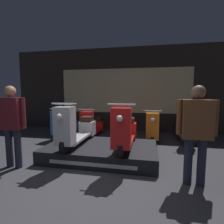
# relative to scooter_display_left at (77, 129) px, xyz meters

# --- Properties ---
(ground_plane) EXTENTS (30.00, 30.00, 0.00)m
(ground_plane) POSITION_rel_scooter_display_left_xyz_m (0.66, -1.02, -0.67)
(ground_plane) COLOR #38383D
(shop_wall_back) EXTENTS (9.11, 0.09, 3.20)m
(shop_wall_back) POSITION_rel_scooter_display_left_xyz_m (0.66, 3.16, 0.93)
(shop_wall_back) COLOR #28231E
(shop_wall_back) RESTS_ON ground_plane
(display_platform) EXTENTS (2.46, 1.45, 0.29)m
(display_platform) POSITION_rel_scooter_display_left_xyz_m (0.55, 0.08, -0.52)
(display_platform) COLOR black
(display_platform) RESTS_ON ground_plane
(scooter_display_left) EXTENTS (0.50, 1.73, 0.99)m
(scooter_display_left) POSITION_rel_scooter_display_left_xyz_m (0.00, 0.00, 0.00)
(scooter_display_left) COLOR black
(scooter_display_left) RESTS_ON display_platform
(scooter_display_right) EXTENTS (0.50, 1.73, 0.99)m
(scooter_display_right) POSITION_rel_scooter_display_left_xyz_m (1.11, 0.00, 0.00)
(scooter_display_right) COLOR black
(scooter_display_right) RESTS_ON display_platform
(scooter_backrow_0) EXTENTS (0.50, 1.73, 0.99)m
(scooter_backrow_0) POSITION_rel_scooter_display_left_xyz_m (-1.18, 1.86, -0.29)
(scooter_backrow_0) COLOR black
(scooter_backrow_0) RESTS_ON ground_plane
(scooter_backrow_1) EXTENTS (0.50, 1.73, 0.99)m
(scooter_backrow_1) POSITION_rel_scooter_display_left_xyz_m (-0.22, 1.86, -0.29)
(scooter_backrow_1) COLOR black
(scooter_backrow_1) RESTS_ON ground_plane
(scooter_backrow_2) EXTENTS (0.50, 1.73, 0.99)m
(scooter_backrow_2) POSITION_rel_scooter_display_left_xyz_m (0.75, 1.86, -0.29)
(scooter_backrow_2) COLOR black
(scooter_backrow_2) RESTS_ON ground_plane
(scooter_backrow_3) EXTENTS (0.50, 1.73, 0.99)m
(scooter_backrow_3) POSITION_rel_scooter_display_left_xyz_m (1.71, 1.86, -0.29)
(scooter_backrow_3) COLOR black
(scooter_backrow_3) RESTS_ON ground_plane
(scooter_backrow_4) EXTENTS (0.50, 1.73, 0.99)m
(scooter_backrow_4) POSITION_rel_scooter_display_left_xyz_m (2.67, 1.86, -0.29)
(scooter_backrow_4) COLOR black
(scooter_backrow_4) RESTS_ON ground_plane
(person_left_browsing) EXTENTS (0.60, 0.25, 1.61)m
(person_left_browsing) POSITION_rel_scooter_display_left_xyz_m (-1.01, -0.75, 0.28)
(person_left_browsing) COLOR #232838
(person_left_browsing) RESTS_ON ground_plane
(person_right_browsing) EXTENTS (0.60, 0.25, 1.59)m
(person_right_browsing) POSITION_rel_scooter_display_left_xyz_m (2.32, -0.75, 0.27)
(person_right_browsing) COLOR #232838
(person_right_browsing) RESTS_ON ground_plane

